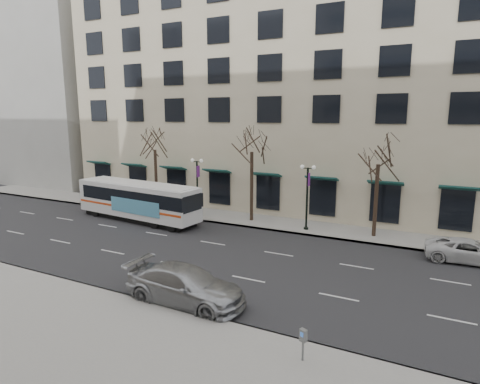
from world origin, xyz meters
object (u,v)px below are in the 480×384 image
Objects in this scene: tree_far_right at (379,151)px; silver_car at (185,285)px; lamp_post_left at (197,184)px; lamp_post_right at (307,194)px; city_bus at (138,200)px; tree_far_mid at (252,140)px; tree_far_left at (155,140)px; pay_station at (303,338)px; white_pickup at (470,251)px.

silver_car is (-6.51, -15.00, -5.53)m from tree_far_right.
lamp_post_left reaches higher than silver_car.
silver_car is (8.48, -14.40, -2.05)m from lamp_post_left.
lamp_post_right reaches higher than city_bus.
tree_far_right is (10.00, -0.00, -0.48)m from tree_far_mid.
silver_car is at bearing -36.21° from city_bus.
tree_far_mid is at bearing 0.00° from tree_far_left.
lamp_post_right is at bearing 129.79° from pay_station.
tree_far_mid is 1.68× the size of white_pickup.
pay_station is at bearing 154.47° from white_pickup.
tree_far_right is 17.26m from silver_car.
tree_far_mid reaches higher than lamp_post_right.
silver_car is 1.21× the size of white_pickup.
tree_far_right is 18.00m from pay_station.
city_bus is at bearing 49.23° from silver_car.
pay_station is (6.59, -2.17, 0.15)m from silver_car.
tree_far_left is 20.00m from tree_far_right.
tree_far_left reaches higher than city_bus.
tree_far_mid reaches higher than tree_far_right.
silver_car is (13.49, -15.00, -5.81)m from tree_far_left.
lamp_post_left is 21.24m from white_pickup.
tree_far_right is 1.31× the size of silver_car.
tree_far_left is 1.03× the size of tree_far_right.
tree_far_right is 15.40m from lamp_post_left.
lamp_post_right is at bearing 19.00° from city_bus.
lamp_post_right is (5.01, -0.60, -3.96)m from tree_far_mid.
pay_station is (0.08, -17.17, -5.39)m from tree_far_right.
tree_far_right reaches higher than white_pickup.
city_bus is at bearing -166.70° from lamp_post_right.
tree_far_left is 6.36m from city_bus.
silver_car reaches higher than white_pickup.
city_bus is at bearing -139.89° from lamp_post_left.
tree_far_left is 1.60× the size of lamp_post_left.
silver_car is at bearing -96.02° from lamp_post_right.
tree_far_left is 0.68× the size of city_bus.
pay_station is at bearing -47.71° from lamp_post_left.
tree_far_mid reaches higher than tree_far_left.
tree_far_right is 19.83m from city_bus.
tree_far_right is 0.66× the size of city_bus.
tree_far_right is 1.59× the size of white_pickup.
lamp_post_right is 4.26× the size of pay_station.
lamp_post_right is at bearing -4.87° from silver_car.
lamp_post_right reaches higher than white_pickup.
white_pickup is (21.03, -2.00, -2.24)m from lamp_post_left.
white_pickup is at bearing -5.43° from lamp_post_left.
lamp_post_left is at bearing 81.28° from white_pickup.
tree_far_mid is 17.39m from white_pickup.
tree_far_left reaches higher than silver_car.
city_bus reaches higher than pay_station.
tree_far_left is at bearing 81.01° from white_pickup.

